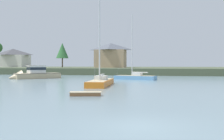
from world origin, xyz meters
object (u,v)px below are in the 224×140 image
object	(u,v)px
dinghy_wood	(86,94)
sailboat_orange	(101,84)
cruiser_sand	(32,76)
sailboat_skyblue	(135,78)

from	to	relation	value
dinghy_wood	sailboat_orange	xyz separation A→B (m)	(-1.29, 11.58, 0.13)
dinghy_wood	sailboat_orange	distance (m)	11.65
dinghy_wood	cruiser_sand	distance (m)	32.53
cruiser_sand	sailboat_orange	world-z (taller)	sailboat_orange
sailboat_skyblue	dinghy_wood	xyz separation A→B (m)	(-1.86, -26.65, -0.13)
cruiser_sand	sailboat_orange	xyz separation A→B (m)	(17.70, -14.83, -0.33)
sailboat_skyblue	dinghy_wood	size ratio (longest dim) A/B	4.08
sailboat_skyblue	sailboat_orange	world-z (taller)	sailboat_skyblue
sailboat_orange	dinghy_wood	bearing A→B (deg)	-83.65
dinghy_wood	cruiser_sand	xyz separation A→B (m)	(-18.99, 26.41, 0.47)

